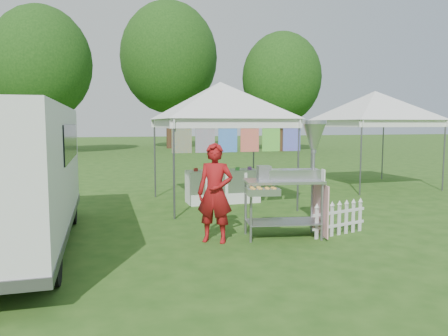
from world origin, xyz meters
name	(u,v)px	position (x,y,z in m)	size (l,w,h in m)	color
ground	(277,239)	(0.00, 0.00, 0.00)	(120.00, 120.00, 0.00)	#274F16
canopy_main	(220,82)	(0.00, 3.49, 2.99)	(4.24, 4.24, 3.45)	#59595E
canopy_right	(375,91)	(5.50, 5.00, 2.99)	(4.24, 4.24, 3.45)	#59595E
tree_left	(41,64)	(-6.00, 24.00, 5.83)	(6.40, 6.40, 9.53)	#382414
tree_mid	(169,58)	(3.00, 28.00, 7.14)	(7.60, 7.60, 11.52)	#382414
tree_right	(282,78)	(10.00, 22.00, 5.18)	(5.60, 5.60, 8.42)	#382414
donut_cart	(296,169)	(0.34, 0.02, 1.21)	(1.60, 0.99, 2.05)	gray
vendor	(215,193)	(-1.08, 0.13, 0.83)	(0.61, 0.40, 1.67)	maroon
picket_fence	(339,219)	(1.16, -0.09, 0.29)	(1.23, 0.34, 0.56)	silver
display_table	(223,186)	(0.11, 3.65, 0.41)	(1.80, 0.70, 0.82)	white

